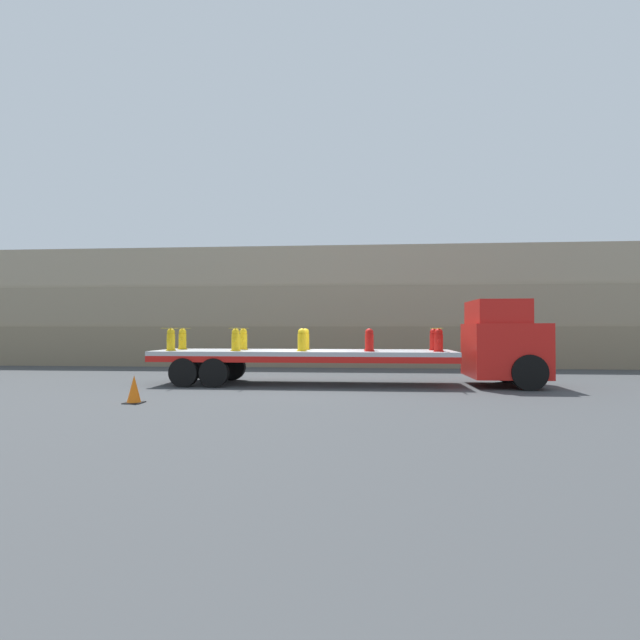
{
  "coord_description": "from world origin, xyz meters",
  "views": [
    {
      "loc": [
        2.01,
        -17.16,
        1.91
      ],
      "look_at": [
        0.57,
        0.0,
        2.22
      ],
      "focal_mm": 28.0,
      "sensor_mm": 36.0,
      "label": 1
    }
  ],
  "objects": [
    {
      "name": "fire_hydrant_red_far_3",
      "position": [
        2.26,
        0.55,
        1.54
      ],
      "size": [
        0.35,
        0.48,
        0.76
      ],
      "color": "red",
      "rests_on": "flatbed_trailer"
    },
    {
      "name": "truck_cab",
      "position": [
        6.82,
        0.0,
        1.45
      ],
      "size": [
        2.37,
        2.7,
        2.86
      ],
      "color": "red",
      "rests_on": "ground_plane"
    },
    {
      "name": "fire_hydrant_yellow_near_1",
      "position": [
        -2.26,
        -0.55,
        1.54
      ],
      "size": [
        0.35,
        0.48,
        0.76
      ],
      "color": "gold",
      "rests_on": "flatbed_trailer"
    },
    {
      "name": "fire_hydrant_red_near_3",
      "position": [
        2.26,
        -0.55,
        1.54
      ],
      "size": [
        0.35,
        0.48,
        0.76
      ],
      "color": "red",
      "rests_on": "flatbed_trailer"
    },
    {
      "name": "cargo_strap_front",
      "position": [
        4.52,
        0.0,
        1.94
      ],
      "size": [
        0.05,
        2.71,
        0.01
      ],
      "color": "yellow",
      "rests_on": "fire_hydrant_red_near_4"
    },
    {
      "name": "ground_plane",
      "position": [
        0.0,
        0.0,
        0.0
      ],
      "size": [
        120.0,
        120.0,
        0.0
      ],
      "primitive_type": "plane",
      "color": "#3F4244"
    },
    {
      "name": "fire_hydrant_yellow_near_2",
      "position": [
        0.0,
        -0.55,
        1.54
      ],
      "size": [
        0.35,
        0.48,
        0.76
      ],
      "color": "gold",
      "rests_on": "flatbed_trailer"
    },
    {
      "name": "rock_cliff",
      "position": [
        0.0,
        8.97,
        3.05
      ],
      "size": [
        60.0,
        3.3,
        6.1
      ],
      "color": "#84755B",
      "rests_on": "ground_plane"
    },
    {
      "name": "fire_hydrant_yellow_far_0",
      "position": [
        -4.52,
        0.55,
        1.54
      ],
      "size": [
        0.35,
        0.48,
        0.76
      ],
      "color": "gold",
      "rests_on": "flatbed_trailer"
    },
    {
      "name": "fire_hydrant_red_far_4",
      "position": [
        4.52,
        0.55,
        1.54
      ],
      "size": [
        0.35,
        0.48,
        0.76
      ],
      "color": "red",
      "rests_on": "flatbed_trailer"
    },
    {
      "name": "fire_hydrant_yellow_far_1",
      "position": [
        -2.26,
        0.55,
        1.54
      ],
      "size": [
        0.35,
        0.48,
        0.76
      ],
      "color": "gold",
      "rests_on": "flatbed_trailer"
    },
    {
      "name": "fire_hydrant_yellow_near_0",
      "position": [
        -4.52,
        -0.55,
        1.54
      ],
      "size": [
        0.35,
        0.48,
        0.76
      ],
      "color": "gold",
      "rests_on": "flatbed_trailer"
    },
    {
      "name": "fire_hydrant_red_near_4",
      "position": [
        4.52,
        -0.55,
        1.54
      ],
      "size": [
        0.35,
        0.48,
        0.76
      ],
      "color": "red",
      "rests_on": "flatbed_trailer"
    },
    {
      "name": "fire_hydrant_yellow_far_2",
      "position": [
        0.0,
        0.55,
        1.54
      ],
      "size": [
        0.35,
        0.48,
        0.76
      ],
      "color": "gold",
      "rests_on": "flatbed_trailer"
    },
    {
      "name": "cargo_strap_middle",
      "position": [
        -2.26,
        0.0,
        1.94
      ],
      "size": [
        0.05,
        2.71,
        0.01
      ],
      "color": "yellow",
      "rests_on": "fire_hydrant_yellow_near_1"
    },
    {
      "name": "flatbed_trailer",
      "position": [
        -0.7,
        0.0,
        0.96
      ],
      "size": [
        10.24,
        2.61,
        1.17
      ],
      "color": "#B2B2B7",
      "rests_on": "ground_plane"
    },
    {
      "name": "traffic_cone",
      "position": [
        -3.85,
        -4.74,
        0.35
      ],
      "size": [
        0.45,
        0.45,
        0.72
      ],
      "color": "black",
      "rests_on": "ground_plane"
    },
    {
      "name": "cargo_strap_rear",
      "position": [
        -4.52,
        0.0,
        1.94
      ],
      "size": [
        0.05,
        2.71,
        0.01
      ],
      "color": "yellow",
      "rests_on": "fire_hydrant_yellow_near_0"
    }
  ]
}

